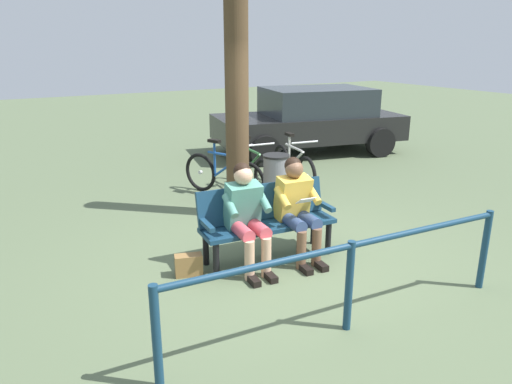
% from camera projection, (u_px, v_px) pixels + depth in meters
% --- Properties ---
extents(ground_plane, '(40.00, 40.00, 0.00)m').
position_uv_depth(ground_plane, '(287.00, 261.00, 5.65)').
color(ground_plane, '#566647').
extents(bench, '(1.63, 0.61, 0.87)m').
position_uv_depth(bench, '(266.00, 217.00, 5.64)').
color(bench, navy).
rests_on(bench, ground).
extents(person_reading, '(0.51, 0.79, 1.20)m').
position_uv_depth(person_reading, '(297.00, 204.00, 5.58)').
color(person_reading, gold).
rests_on(person_reading, ground).
extents(person_companion, '(0.51, 0.79, 1.20)m').
position_uv_depth(person_companion, '(247.00, 212.00, 5.32)').
color(person_companion, '#4C8C7A').
rests_on(person_companion, ground).
extents(handbag, '(0.33, 0.22, 0.24)m').
position_uv_depth(handbag, '(189.00, 265.00, 5.29)').
color(handbag, olive).
rests_on(handbag, ground).
extents(tree_trunk, '(0.33, 0.33, 3.27)m').
position_uv_depth(tree_trunk, '(237.00, 104.00, 6.70)').
color(tree_trunk, '#4C3823').
rests_on(tree_trunk, ground).
extents(litter_bin, '(0.40, 0.40, 0.87)m').
position_uv_depth(litter_bin, '(276.00, 183.00, 7.21)').
color(litter_bin, slate).
rests_on(litter_bin, ground).
extents(bicycle_blue, '(0.48, 1.67, 0.94)m').
position_uv_depth(bicycle_blue, '(293.00, 167.00, 8.44)').
color(bicycle_blue, black).
rests_on(bicycle_blue, ground).
extents(bicycle_red, '(0.48, 1.68, 0.94)m').
position_uv_depth(bicycle_red, '(250.00, 170.00, 8.25)').
color(bicycle_red, black).
rests_on(bicycle_red, ground).
extents(bicycle_orange, '(0.78, 1.55, 0.94)m').
position_uv_depth(bicycle_orange, '(223.00, 175.00, 7.94)').
color(bicycle_orange, black).
rests_on(bicycle_orange, ground).
extents(railing_fence, '(3.49, 0.25, 0.85)m').
position_uv_depth(railing_fence, '(350.00, 268.00, 4.15)').
color(railing_fence, navy).
rests_on(railing_fence, ground).
extents(parked_car, '(4.48, 2.66, 1.47)m').
position_uv_depth(parked_car, '(311.00, 119.00, 10.99)').
color(parked_car, black).
rests_on(parked_car, ground).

